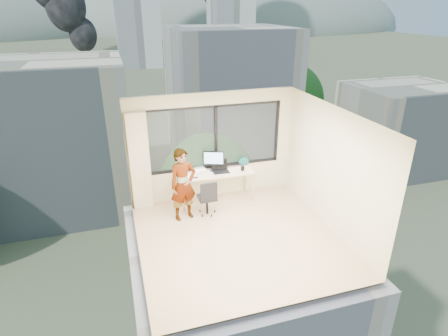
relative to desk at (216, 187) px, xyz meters
name	(u,v)px	position (x,y,z in m)	size (l,w,h in m)	color
floor	(238,238)	(0.00, -1.66, -0.38)	(4.00, 4.00, 0.01)	#D2AA88
ceiling	(240,115)	(0.00, -1.66, 2.23)	(4.00, 4.00, 0.01)	white
wall_front	(285,239)	(0.00, -3.66, 0.93)	(4.00, 0.01, 2.60)	beige
wall_left	(133,195)	(-2.00, -1.66, 0.93)	(0.01, 4.00, 2.60)	beige
wall_right	(331,169)	(2.00, -1.66, 0.93)	(0.01, 4.00, 2.60)	beige
window_wall	(214,137)	(0.05, 0.34, 1.15)	(3.30, 0.16, 1.55)	black
curtain	(140,162)	(-1.72, 0.22, 0.77)	(0.45, 0.14, 2.30)	beige
desk	(216,187)	(0.00, 0.00, 0.00)	(1.80, 0.60, 0.75)	tan
chair	(207,197)	(-0.36, -0.54, 0.07)	(0.45, 0.45, 0.88)	black
person	(183,185)	(-0.89, -0.54, 0.45)	(0.60, 0.39, 1.64)	#2D2D33
monitor	(214,161)	(-0.01, 0.14, 0.63)	(0.50, 0.11, 0.50)	black
game_console	(199,170)	(-0.35, 0.20, 0.41)	(0.28, 0.23, 0.07)	white
laptop	(221,167)	(0.13, 0.02, 0.50)	(0.38, 0.40, 0.25)	black
cellphone	(195,178)	(-0.53, -0.14, 0.38)	(0.11, 0.05, 0.01)	black
pen_cup	(243,168)	(0.65, -0.06, 0.43)	(0.09, 0.09, 0.11)	black
handbag	(244,161)	(0.78, 0.24, 0.48)	(0.27, 0.14, 0.21)	#0B4444
exterior_ground	(116,67)	(0.00, 118.34, -14.38)	(400.00, 400.00, 0.04)	#515B3D
near_bldg_a	(40,139)	(-9.00, 28.34, -7.38)	(16.00, 12.00, 14.00)	beige
near_bldg_b	(229,95)	(12.00, 36.34, -6.38)	(14.00, 13.00, 16.00)	beige
near_bldg_c	(400,128)	(30.00, 26.34, -9.38)	(12.00, 10.00, 10.00)	beige
far_tower_b	(137,16)	(8.00, 118.34, 0.62)	(13.00, 13.00, 30.00)	silver
far_tower_c	(230,20)	(45.00, 138.34, -1.38)	(15.00, 15.00, 26.00)	silver
hill_b	(227,28)	(100.00, 318.34, -14.38)	(300.00, 220.00, 96.00)	slate
tree_b	(209,203)	(4.00, 16.34, -9.88)	(7.60, 7.60, 9.00)	#194416
tree_c	(292,108)	(22.00, 38.34, -9.38)	(8.40, 8.40, 10.00)	#194416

